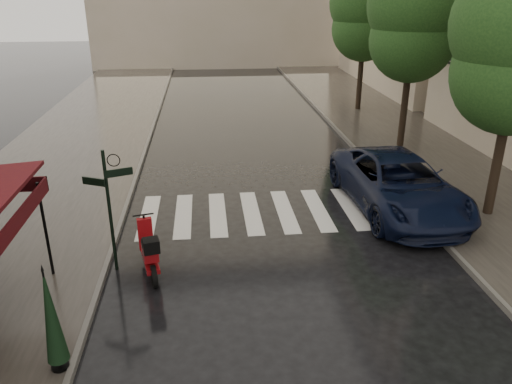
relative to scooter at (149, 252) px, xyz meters
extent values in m
plane|color=black|center=(0.34, -2.74, -0.59)|extent=(120.00, 120.00, 0.00)
cube|color=#38332D|center=(-4.16, 9.26, -0.53)|extent=(6.00, 60.00, 0.12)
cube|color=#38332D|center=(10.59, 9.26, -0.53)|extent=(5.50, 60.00, 0.12)
cube|color=#595651|center=(-1.11, 9.26, -0.52)|extent=(0.12, 60.00, 0.16)
cube|color=#595651|center=(7.79, 9.26, -0.52)|extent=(0.12, 60.00, 0.16)
cube|color=silver|center=(-0.36, 3.26, -0.59)|extent=(0.50, 3.20, 0.01)
cube|color=silver|center=(0.69, 3.26, -0.59)|extent=(0.50, 3.20, 0.01)
cube|color=silver|center=(1.74, 3.26, -0.59)|extent=(0.50, 3.20, 0.01)
cube|color=silver|center=(2.79, 3.26, -0.59)|extent=(0.50, 3.20, 0.01)
cube|color=silver|center=(3.84, 3.26, -0.59)|extent=(0.50, 3.20, 0.01)
cube|color=silver|center=(4.89, 3.26, -0.59)|extent=(0.50, 3.20, 0.01)
cube|color=silver|center=(5.94, 3.26, -0.59)|extent=(0.50, 3.20, 0.01)
cube|color=silver|center=(6.99, 3.26, -0.59)|extent=(0.50, 3.20, 0.01)
cylinder|color=black|center=(-2.31, 0.01, 0.70)|extent=(0.07, 0.07, 2.35)
cylinder|color=black|center=(-0.86, 0.26, 0.96)|extent=(0.08, 0.08, 3.10)
cube|color=black|center=(-0.56, 0.26, 1.96)|extent=(0.62, 0.26, 0.18)
cube|color=black|center=(-1.14, 0.26, 1.76)|extent=(0.56, 0.29, 0.18)
cylinder|color=black|center=(9.94, 2.26, 1.66)|extent=(0.28, 0.28, 4.26)
cylinder|color=black|center=(9.84, 9.26, 1.77)|extent=(0.28, 0.28, 4.48)
sphere|color=#193C16|center=(9.84, 9.26, 3.93)|extent=(3.40, 3.40, 3.40)
sphere|color=#193C16|center=(9.84, 9.26, 5.29)|extent=(3.80, 3.80, 3.80)
cylinder|color=black|center=(10.04, 16.26, 1.71)|extent=(0.28, 0.28, 4.37)
sphere|color=#193C16|center=(10.04, 16.26, 3.82)|extent=(3.40, 3.40, 3.40)
sphere|color=#193C16|center=(10.04, 16.26, 5.14)|extent=(3.80, 3.80, 3.80)
cylinder|color=black|center=(0.14, -0.62, -0.32)|extent=(0.23, 0.55, 0.54)
cylinder|color=black|center=(-0.17, 0.75, -0.32)|extent=(0.23, 0.55, 0.54)
cube|color=maroon|center=(-0.02, 0.10, -0.23)|extent=(0.63, 1.49, 0.11)
cube|color=maroon|center=(0.04, -0.18, 0.10)|extent=(0.47, 0.68, 0.31)
cube|color=maroon|center=(-0.14, 0.59, 0.19)|extent=(0.38, 0.21, 0.84)
cylinder|color=black|center=(-0.16, 0.70, 0.66)|extent=(0.51, 0.16, 0.04)
cube|color=black|center=(0.13, -0.58, 0.47)|extent=(0.43, 0.41, 0.31)
imported|color=black|center=(7.34, 3.07, 0.25)|extent=(3.14, 6.23, 1.69)
cylinder|color=black|center=(-1.31, -3.31, -0.45)|extent=(0.32, 0.32, 0.05)
cylinder|color=black|center=(-1.31, -3.31, 0.57)|extent=(0.04, 0.04, 1.98)
cone|color=black|center=(-1.31, -3.31, 0.67)|extent=(0.39, 0.39, 1.88)
camera|label=1|loc=(1.48, -10.76, 5.93)|focal=35.00mm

